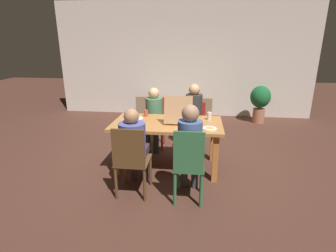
# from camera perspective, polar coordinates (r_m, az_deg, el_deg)

# --- Properties ---
(ground_plane) EXTENTS (20.00, 20.00, 0.00)m
(ground_plane) POSITION_cam_1_polar(r_m,az_deg,el_deg) (4.35, -0.16, -8.86)
(ground_plane) COLOR #4D2D23
(back_wall) EXTENTS (6.79, 0.12, 2.97)m
(back_wall) POSITION_cam_1_polar(r_m,az_deg,el_deg) (7.22, 3.24, 14.10)
(back_wall) COLOR beige
(back_wall) RESTS_ON ground
(dining_table) EXTENTS (1.68, 0.92, 0.76)m
(dining_table) POSITION_cam_1_polar(r_m,az_deg,el_deg) (4.10, -0.17, -0.61)
(dining_table) COLOR #B9793D
(dining_table) RESTS_ON ground
(chair_0) EXTENTS (0.43, 0.46, 0.97)m
(chair_0) POSITION_cam_1_polar(r_m,az_deg,el_deg) (3.40, -7.98, -7.03)
(chair_0) COLOR brown
(chair_0) RESTS_ON ground
(person_0) EXTENTS (0.34, 0.55, 1.16)m
(person_0) POSITION_cam_1_polar(r_m,az_deg,el_deg) (3.49, -7.40, -3.65)
(person_0) COLOR #402B3B
(person_0) RESTS_ON ground
(chair_1) EXTENTS (0.38, 0.40, 0.98)m
(chair_1) POSITION_cam_1_polar(r_m,az_deg,el_deg) (3.25, 4.52, -8.33)
(chair_1) COLOR #316A40
(chair_1) RESTS_ON ground
(person_1) EXTENTS (0.30, 0.49, 1.25)m
(person_1) POSITION_cam_1_polar(r_m,az_deg,el_deg) (3.29, 4.73, -4.04)
(person_1) COLOR #363C3D
(person_1) RESTS_ON ground
(chair_2) EXTENTS (0.38, 0.38, 0.95)m
(chair_2) POSITION_cam_1_polar(r_m,az_deg,el_deg) (5.05, -2.81, 1.48)
(chair_2) COLOR #AC3224
(chair_2) RESTS_ON ground
(person_2) EXTENTS (0.31, 0.50, 1.15)m
(person_2) POSITION_cam_1_polar(r_m,az_deg,el_deg) (4.88, -3.12, 2.68)
(person_2) COLOR #2F443E
(person_2) RESTS_ON ground
(chair_3) EXTENTS (0.45, 0.40, 0.86)m
(chair_3) POSITION_cam_1_polar(r_m,az_deg,el_deg) (5.00, 5.52, 0.65)
(chair_3) COLOR #AD241F
(chair_3) RESTS_ON ground
(person_3) EXTENTS (0.30, 0.47, 1.23)m
(person_3) POSITION_cam_1_polar(r_m,az_deg,el_deg) (4.81, 5.56, 2.92)
(person_3) COLOR #3B4143
(person_3) RESTS_ON ground
(pizza_box_0) EXTENTS (0.42, 0.49, 0.44)m
(pizza_box_0) POSITION_cam_1_polar(r_m,az_deg,el_deg) (4.11, 2.43, 1.80)
(pizza_box_0) COLOR tan
(pizza_box_0) RESTS_ON dining_table
(plate_0) EXTENTS (0.21, 0.21, 0.03)m
(plate_0) POSITION_cam_1_polar(r_m,az_deg,el_deg) (3.81, 9.00, -0.45)
(plate_0) COLOR white
(plate_0) RESTS_ON dining_table
(plate_1) EXTENTS (0.23, 0.23, 0.03)m
(plate_1) POSITION_cam_1_polar(r_m,az_deg,el_deg) (4.29, -6.97, 1.72)
(plate_1) COLOR white
(plate_1) RESTS_ON dining_table
(drinking_glass_0) EXTENTS (0.07, 0.07, 0.13)m
(drinking_glass_0) POSITION_cam_1_polar(r_m,az_deg,el_deg) (4.22, 8.92, 2.13)
(drinking_glass_0) COLOR silver
(drinking_glass_0) RESTS_ON dining_table
(drinking_glass_1) EXTENTS (0.07, 0.07, 0.11)m
(drinking_glass_1) POSITION_cam_1_polar(r_m,az_deg,el_deg) (4.40, -4.78, 2.80)
(drinking_glass_1) COLOR #B74B2F
(drinking_glass_1) RESTS_ON dining_table
(couch) EXTENTS (1.81, 0.84, 0.70)m
(couch) POSITION_cam_1_polar(r_m,az_deg,el_deg) (6.66, 1.48, 3.10)
(couch) COLOR #8B7157
(couch) RESTS_ON ground
(potted_plant) EXTENTS (0.49, 0.49, 0.92)m
(potted_plant) POSITION_cam_1_polar(r_m,az_deg,el_deg) (6.90, 19.29, 5.24)
(potted_plant) COLOR #AE6D4E
(potted_plant) RESTS_ON ground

